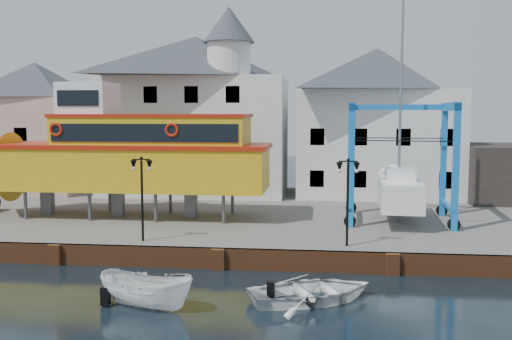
# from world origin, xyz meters

# --- Properties ---
(ground) EXTENTS (140.00, 140.00, 0.00)m
(ground) POSITION_xyz_m (0.00, 0.00, 0.00)
(ground) COLOR black
(ground) RESTS_ON ground
(hardstanding) EXTENTS (44.00, 22.00, 1.00)m
(hardstanding) POSITION_xyz_m (0.00, 11.00, 0.50)
(hardstanding) COLOR #656059
(hardstanding) RESTS_ON ground
(quay_wall) EXTENTS (44.00, 0.47, 1.00)m
(quay_wall) POSITION_xyz_m (-0.00, 0.10, 0.50)
(quay_wall) COLOR brown
(quay_wall) RESTS_ON ground
(building_pink) EXTENTS (8.00, 7.00, 10.30)m
(building_pink) POSITION_xyz_m (-18.00, 18.00, 6.15)
(building_pink) COLOR tan
(building_pink) RESTS_ON hardstanding
(building_white_main) EXTENTS (14.00, 8.30, 14.00)m
(building_white_main) POSITION_xyz_m (-4.87, 18.39, 7.34)
(building_white_main) COLOR silver
(building_white_main) RESTS_ON hardstanding
(building_white_right) EXTENTS (12.00, 8.00, 11.20)m
(building_white_right) POSITION_xyz_m (9.00, 19.00, 6.60)
(building_white_right) COLOR silver
(building_white_right) RESTS_ON hardstanding
(lamp_post_left) EXTENTS (1.12, 0.32, 4.20)m
(lamp_post_left) POSITION_xyz_m (-4.00, 1.20, 4.17)
(lamp_post_left) COLOR black
(lamp_post_left) RESTS_ON hardstanding
(lamp_post_right) EXTENTS (1.12, 0.32, 4.20)m
(lamp_post_right) POSITION_xyz_m (6.00, 1.20, 4.17)
(lamp_post_right) COLOR black
(lamp_post_right) RESTS_ON hardstanding
(tour_boat) EXTENTS (18.66, 4.65, 8.11)m
(tour_boat) POSITION_xyz_m (-7.53, 7.60, 4.83)
(tour_boat) COLOR #59595E
(tour_boat) RESTS_ON hardstanding
(travel_lift) EXTENTS (6.49, 8.90, 13.25)m
(travel_lift) POSITION_xyz_m (9.34, 8.61, 3.21)
(travel_lift) COLOR #136DBA
(travel_lift) RESTS_ON hardstanding
(motorboat_a) EXTENTS (4.31, 2.66, 1.56)m
(motorboat_a) POSITION_xyz_m (-1.78, -5.44, 0.00)
(motorboat_a) COLOR white
(motorboat_a) RESTS_ON ground
(motorboat_b) EXTENTS (5.99, 5.24, 1.03)m
(motorboat_b) POSITION_xyz_m (4.41, -3.99, 0.00)
(motorboat_b) COLOR white
(motorboat_b) RESTS_ON ground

